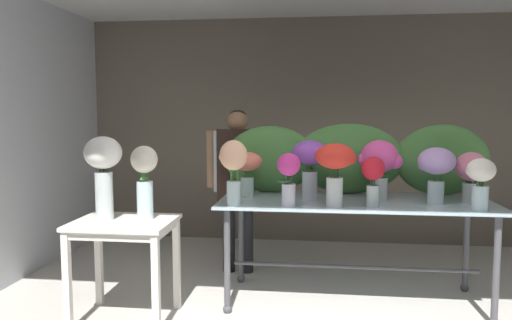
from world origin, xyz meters
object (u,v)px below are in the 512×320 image
at_px(side_table_white, 124,234).
at_px(display_table_glass, 354,215).
at_px(vase_lilac_freesia, 436,167).
at_px(vase_crimson_dahlias, 373,176).
at_px(vase_cream_lisianthus_tall, 144,177).
at_px(vase_peach_roses, 233,164).
at_px(vase_coral_peonies, 247,167).
at_px(florist, 238,173).
at_px(vase_scarlet_hydrangea, 335,164).
at_px(vase_white_roses_tall, 104,167).
at_px(vase_violet_tulips, 309,160).
at_px(vase_fuchsia_carnations, 380,162).
at_px(vase_ivory_ranunculus, 481,179).
at_px(vase_rosy_snapdragons, 471,172).
at_px(vase_magenta_anemones, 288,175).

bearing_deg(side_table_white, display_table_glass, 18.26).
relative_size(vase_lilac_freesia, vase_crimson_dahlias, 1.16).
height_order(vase_lilac_freesia, vase_cream_lisianthus_tall, vase_cream_lisianthus_tall).
distance_m(vase_peach_roses, vase_coral_peonies, 0.40).
height_order(florist, vase_scarlet_hydrangea, florist).
distance_m(display_table_glass, vase_white_roses_tall, 2.00).
bearing_deg(florist, vase_peach_roses, -82.74).
xyz_separation_m(vase_scarlet_hydrangea, vase_cream_lisianthus_tall, (-1.41, -0.21, -0.09)).
distance_m(florist, vase_violet_tulips, 0.98).
relative_size(vase_fuchsia_carnations, vase_ivory_ranunculus, 1.28).
xyz_separation_m(display_table_glass, vase_violet_tulips, (-0.37, -0.02, 0.44)).
relative_size(side_table_white, vase_coral_peonies, 2.01).
bearing_deg(vase_rosy_snapdragons, vase_magenta_anemones, -166.82).
bearing_deg(vase_peach_roses, vase_magenta_anemones, 3.38).
relative_size(vase_lilac_freesia, vase_cream_lisianthus_tall, 0.80).
relative_size(vase_fuchsia_carnations, vase_white_roses_tall, 0.78).
relative_size(vase_coral_peonies, vase_crimson_dahlias, 1.00).
relative_size(display_table_glass, vase_scarlet_hydrangea, 4.56).
height_order(vase_scarlet_hydrangea, vase_cream_lisianthus_tall, vase_scarlet_hydrangea).
bearing_deg(vase_fuchsia_carnations, display_table_glass, -172.88).
bearing_deg(vase_coral_peonies, vase_cream_lisianthus_tall, -141.78).
distance_m(vase_fuchsia_carnations, vase_ivory_ranunculus, 0.76).
height_order(florist, vase_violet_tulips, florist).
height_order(vase_peach_roses, vase_lilac_freesia, vase_peach_roses).
distance_m(vase_violet_tulips, vase_white_roses_tall, 1.60).
distance_m(display_table_glass, vase_fuchsia_carnations, 0.47).
bearing_deg(vase_white_roses_tall, vase_coral_peonies, 31.67).
bearing_deg(vase_lilac_freesia, florist, 156.73).
distance_m(vase_lilac_freesia, vase_coral_peonies, 1.51).
distance_m(side_table_white, vase_scarlet_hydrangea, 1.66).
height_order(vase_peach_roses, vase_magenta_anemones, vase_peach_roses).
xyz_separation_m(vase_coral_peonies, vase_crimson_dahlias, (1.00, -0.31, -0.02)).
distance_m(vase_lilac_freesia, vase_white_roses_tall, 2.53).
bearing_deg(florist, vase_violet_tulips, -43.36).
bearing_deg(vase_magenta_anemones, vase_cream_lisianthus_tall, -170.56).
bearing_deg(vase_rosy_snapdragons, vase_peach_roses, -168.99).
relative_size(vase_ivory_ranunculus, vase_white_roses_tall, 0.61).
xyz_separation_m(florist, vase_ivory_ranunculus, (1.92, -0.97, 0.10)).
bearing_deg(vase_ivory_ranunculus, vase_magenta_anemones, -179.88).
distance_m(vase_fuchsia_carnations, vase_cream_lisianthus_tall, 1.86).
bearing_deg(vase_cream_lisianthus_tall, side_table_white, -157.80).
xyz_separation_m(vase_fuchsia_carnations, vase_ivory_ranunculus, (0.67, -0.36, -0.08)).
distance_m(vase_magenta_anemones, vase_coral_peonies, 0.52).
bearing_deg(vase_lilac_freesia, vase_crimson_dahlias, -158.61).
distance_m(vase_rosy_snapdragons, vase_fuchsia_carnations, 0.71).
relative_size(vase_peach_roses, vase_violet_tulips, 1.03).
height_order(side_table_white, vase_ivory_ranunculus, vase_ivory_ranunculus).
bearing_deg(vase_white_roses_tall, vase_peach_roses, 12.67).
height_order(vase_rosy_snapdragons, vase_cream_lisianthus_tall, vase_cream_lisianthus_tall).
xyz_separation_m(vase_coral_peonies, vase_scarlet_hydrangea, (0.72, -0.34, 0.07)).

